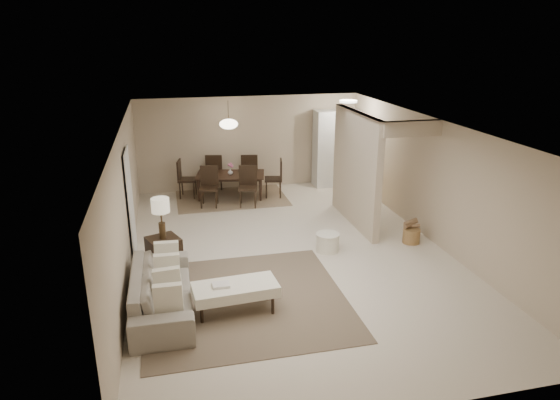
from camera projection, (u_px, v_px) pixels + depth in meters
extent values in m
plane|color=beige|center=(290.00, 252.00, 9.80)|extent=(9.00, 9.00, 0.00)
plane|color=white|center=(291.00, 126.00, 9.00)|extent=(9.00, 9.00, 0.00)
plane|color=#C0AB91|center=(250.00, 143.00, 13.55)|extent=(6.00, 0.00, 6.00)
plane|color=#C0AB91|center=(125.00, 204.00, 8.76)|extent=(0.00, 9.00, 9.00)
plane|color=#C0AB91|center=(434.00, 181.00, 10.05)|extent=(0.00, 9.00, 9.00)
cube|color=#C0AB91|center=(356.00, 169.00, 10.94)|extent=(0.15, 2.50, 2.50)
cube|color=black|center=(130.00, 205.00, 9.39)|extent=(0.04, 0.90, 2.04)
cube|color=silver|center=(336.00, 148.00, 13.80)|extent=(1.20, 0.55, 2.10)
cylinder|color=white|center=(348.00, 101.00, 12.46)|extent=(0.44, 0.44, 0.05)
cube|color=brown|center=(246.00, 300.00, 8.06)|extent=(3.20, 3.20, 0.01)
imported|color=gray|center=(162.00, 291.00, 7.67)|extent=(2.30, 0.92, 0.67)
cube|color=#ECE6CD|center=(235.00, 290.00, 7.62)|extent=(1.33, 0.69, 0.17)
cylinder|color=black|center=(202.00, 314.00, 7.38)|extent=(0.05, 0.05, 0.29)
cylinder|color=black|center=(273.00, 306.00, 7.61)|extent=(0.05, 0.05, 0.29)
cylinder|color=black|center=(200.00, 300.00, 7.78)|extent=(0.05, 0.05, 0.29)
cylinder|color=black|center=(267.00, 292.00, 8.01)|extent=(0.05, 0.05, 0.29)
cube|color=black|center=(164.00, 253.00, 9.08)|extent=(0.69, 0.69, 0.58)
cylinder|color=#46331E|center=(162.00, 230.00, 8.94)|extent=(0.12, 0.12, 0.30)
cylinder|color=#46331E|center=(161.00, 216.00, 8.85)|extent=(0.03, 0.03, 0.26)
cylinder|color=beige|center=(160.00, 205.00, 8.79)|extent=(0.32, 0.32, 0.26)
cylinder|color=#ECE6CD|center=(327.00, 242.00, 9.81)|extent=(0.46, 0.46, 0.36)
cylinder|color=brown|center=(411.00, 236.00, 10.20)|extent=(0.44, 0.44, 0.30)
cube|color=#78644A|center=(231.00, 197.00, 13.07)|extent=(2.80, 2.10, 0.01)
imported|color=black|center=(231.00, 186.00, 12.98)|extent=(1.89, 1.30, 0.61)
imported|color=white|center=(230.00, 172.00, 12.86)|extent=(0.17, 0.17, 0.14)
cube|color=yellow|center=(357.00, 205.00, 12.44)|extent=(1.00, 0.73, 0.01)
cylinder|color=#46331E|center=(228.00, 111.00, 12.35)|extent=(0.02, 0.02, 0.50)
ellipsoid|color=#FFEAC6|center=(229.00, 124.00, 12.46)|extent=(0.46, 0.46, 0.25)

